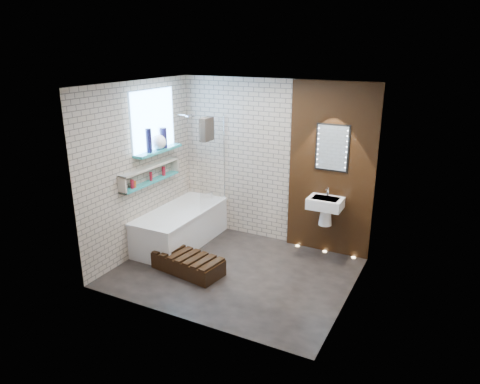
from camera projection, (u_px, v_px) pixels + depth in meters
The scene contains 15 objects.
ground at pixel (235, 271), 6.34m from camera, with size 3.20×3.20×0.00m, color black.
room_shell at pixel (235, 185), 5.93m from camera, with size 3.24×3.20×2.60m.
walnut_panel at pixel (331, 170), 6.59m from camera, with size 1.30×0.06×2.60m, color black.
clerestory_window at pixel (154, 126), 6.72m from camera, with size 0.18×1.00×0.94m.
display_niche at pixel (151, 174), 6.75m from camera, with size 0.14×1.30×0.26m.
bathtub at pixel (181, 226), 7.16m from camera, with size 0.79×1.74×0.70m.
bath_screen at pixel (213, 163), 7.07m from camera, with size 0.01×0.78×1.40m, color white.
towel at pixel (207, 129), 6.75m from camera, with size 0.10×0.27×0.36m, color black.
shower_head at pixel (190, 116), 7.07m from camera, with size 0.18×0.18×0.02m, color silver.
washbasin at pixel (325, 207), 6.59m from camera, with size 0.50×0.36×0.58m.
led_mirror at pixel (332, 148), 6.45m from camera, with size 0.50×0.02×0.70m.
walnut_step at pixel (188, 264), 6.31m from camera, with size 1.02×0.45×0.23m, color black.
niche_bottles at pixel (147, 178), 6.70m from camera, with size 0.06×0.81×0.14m.
sill_vases at pixel (158, 141), 6.75m from camera, with size 0.23×0.45×0.36m.
floor_uplights at pixel (325, 251), 6.94m from camera, with size 0.96×0.06×0.01m.
Camera 1 is at (2.65, -5.00, 3.08)m, focal length 33.28 mm.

